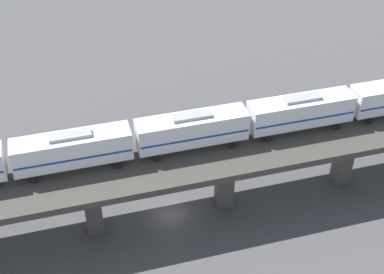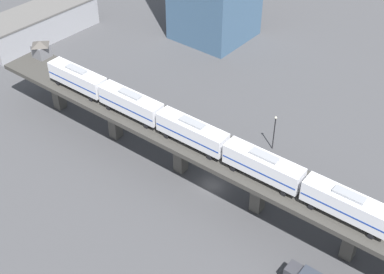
{
  "view_description": "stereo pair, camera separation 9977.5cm",
  "coord_description": "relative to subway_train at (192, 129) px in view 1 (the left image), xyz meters",
  "views": [
    {
      "loc": [
        42.86,
        -8.55,
        44.08
      ],
      "look_at": [
        -1.46,
        3.01,
        9.49
      ],
      "focal_mm": 50.0,
      "sensor_mm": 36.0,
      "label": 1
    },
    {
      "loc": [
        -51.44,
        -37.03,
        59.91
      ],
      "look_at": [
        -1.46,
        3.01,
        9.49
      ],
      "focal_mm": 50.0,
      "sensor_mm": 36.0,
      "label": 2
    }
  ],
  "objects": [
    {
      "name": "ground_plane",
      "position": [
        1.46,
        -3.01,
        -10.53
      ],
      "size": [
        400.0,
        400.0,
        0.0
      ],
      "primitive_type": "plane",
      "color": "#424244"
    },
    {
      "name": "elevated_viaduct",
      "position": [
        1.46,
        -3.2,
        -3.68
      ],
      "size": [
        10.14,
        92.14,
        7.99
      ],
      "color": "#393733",
      "rests_on": "ground"
    },
    {
      "name": "subway_train",
      "position": [
        0.0,
        0.0,
        0.0
      ],
      "size": [
        4.02,
        62.44,
        4.45
      ],
      "color": "silver",
      "rests_on": "elevated_viaduct"
    }
  ]
}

